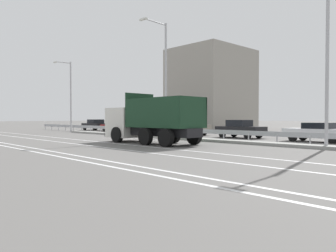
{
  "coord_description": "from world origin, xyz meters",
  "views": [
    {
      "loc": [
        19.71,
        -15.4,
        1.64
      ],
      "look_at": [
        2.94,
        0.45,
        1.08
      ],
      "focal_mm": 35.0,
      "sensor_mm": 36.0,
      "label": 1
    }
  ],
  "objects_px": {
    "street_lamp_2": "(326,52)",
    "parked_car_2": "(148,127)",
    "median_road_sign": "(155,122)",
    "parked_car_0": "(95,125)",
    "parked_car_1": "(117,126)",
    "parked_car_3": "(187,127)",
    "dump_truck": "(143,124)",
    "parked_car_4": "(240,129)",
    "parked_car_5": "(317,132)",
    "street_lamp_1": "(164,74)",
    "street_lamp_0": "(69,93)"
  },
  "relations": [
    {
      "from": "dump_truck",
      "to": "street_lamp_2",
      "type": "xyz_separation_m",
      "value": [
        10.15,
        4.11,
        3.91
      ]
    },
    {
      "from": "street_lamp_1",
      "to": "street_lamp_2",
      "type": "xyz_separation_m",
      "value": [
        12.49,
        0.06,
        -0.04
      ]
    },
    {
      "from": "parked_car_2",
      "to": "street_lamp_1",
      "type": "bearing_deg",
      "value": -126.93
    },
    {
      "from": "dump_truck",
      "to": "street_lamp_2",
      "type": "bearing_deg",
      "value": -68.57
    },
    {
      "from": "dump_truck",
      "to": "parked_car_2",
      "type": "bearing_deg",
      "value": 48.27
    },
    {
      "from": "median_road_sign",
      "to": "parked_car_0",
      "type": "height_order",
      "value": "median_road_sign"
    },
    {
      "from": "street_lamp_2",
      "to": "parked_car_4",
      "type": "distance_m",
      "value": 10.89
    },
    {
      "from": "median_road_sign",
      "to": "parked_car_2",
      "type": "relative_size",
      "value": 0.52
    },
    {
      "from": "dump_truck",
      "to": "parked_car_5",
      "type": "bearing_deg",
      "value": -41.24
    },
    {
      "from": "street_lamp_2",
      "to": "parked_car_3",
      "type": "distance_m",
      "value": 16.2
    },
    {
      "from": "parked_car_2",
      "to": "dump_truck",
      "type": "bearing_deg",
      "value": -135.48
    },
    {
      "from": "dump_truck",
      "to": "parked_car_4",
      "type": "distance_m",
      "value": 9.19
    },
    {
      "from": "street_lamp_1",
      "to": "parked_car_2",
      "type": "xyz_separation_m",
      "value": [
        -8.53,
        5.45,
        -4.49
      ]
    },
    {
      "from": "median_road_sign",
      "to": "parked_car_4",
      "type": "distance_m",
      "value": 7.03
    },
    {
      "from": "street_lamp_1",
      "to": "parked_car_5",
      "type": "height_order",
      "value": "street_lamp_1"
    },
    {
      "from": "median_road_sign",
      "to": "parked_car_0",
      "type": "xyz_separation_m",
      "value": [
        -18.42,
        5.31,
        -0.56
      ]
    },
    {
      "from": "median_road_sign",
      "to": "parked_car_3",
      "type": "distance_m",
      "value": 5.16
    },
    {
      "from": "street_lamp_0",
      "to": "parked_car_5",
      "type": "relative_size",
      "value": 1.88
    },
    {
      "from": "parked_car_0",
      "to": "parked_car_3",
      "type": "height_order",
      "value": "parked_car_3"
    },
    {
      "from": "parked_car_1",
      "to": "parked_car_3",
      "type": "height_order",
      "value": "parked_car_3"
    },
    {
      "from": "median_road_sign",
      "to": "parked_car_4",
      "type": "height_order",
      "value": "median_road_sign"
    },
    {
      "from": "street_lamp_2",
      "to": "parked_car_5",
      "type": "distance_m",
      "value": 7.05
    },
    {
      "from": "street_lamp_0",
      "to": "parked_car_1",
      "type": "bearing_deg",
      "value": 71.14
    },
    {
      "from": "parked_car_1",
      "to": "dump_truck",
      "type": "bearing_deg",
      "value": 59.13
    },
    {
      "from": "street_lamp_2",
      "to": "parked_car_4",
      "type": "height_order",
      "value": "street_lamp_2"
    },
    {
      "from": "street_lamp_0",
      "to": "parked_car_0",
      "type": "distance_m",
      "value": 7.8
    },
    {
      "from": "parked_car_1",
      "to": "street_lamp_1",
      "type": "bearing_deg",
      "value": 68.4
    },
    {
      "from": "parked_car_0",
      "to": "parked_car_4",
      "type": "xyz_separation_m",
      "value": [
        23.42,
        -0.4,
        0.01
      ]
    },
    {
      "from": "parked_car_1",
      "to": "parked_car_3",
      "type": "relative_size",
      "value": 1.0
    },
    {
      "from": "street_lamp_2",
      "to": "parked_car_2",
      "type": "xyz_separation_m",
      "value": [
        -21.02,
        5.38,
        -4.45
      ]
    },
    {
      "from": "parked_car_1",
      "to": "parked_car_2",
      "type": "bearing_deg",
      "value": 92.52
    },
    {
      "from": "dump_truck",
      "to": "street_lamp_1",
      "type": "xyz_separation_m",
      "value": [
        -2.35,
        4.05,
        3.95
      ]
    },
    {
      "from": "parked_car_5",
      "to": "street_lamp_2",
      "type": "bearing_deg",
      "value": -153.5
    },
    {
      "from": "dump_truck",
      "to": "median_road_sign",
      "type": "height_order",
      "value": "dump_truck"
    },
    {
      "from": "dump_truck",
      "to": "parked_car_2",
      "type": "relative_size",
      "value": 1.55
    },
    {
      "from": "street_lamp_1",
      "to": "parked_car_3",
      "type": "relative_size",
      "value": 1.97
    },
    {
      "from": "parked_car_3",
      "to": "parked_car_4",
      "type": "xyz_separation_m",
      "value": [
        6.11,
        -0.1,
        -0.04
      ]
    },
    {
      "from": "median_road_sign",
      "to": "street_lamp_2",
      "type": "xyz_separation_m",
      "value": [
        13.66,
        -0.03,
        3.84
      ]
    },
    {
      "from": "street_lamp_1",
      "to": "parked_car_0",
      "type": "distance_m",
      "value": 20.79
    },
    {
      "from": "parked_car_2",
      "to": "street_lamp_0",
      "type": "bearing_deg",
      "value": 123.96
    },
    {
      "from": "street_lamp_0",
      "to": "parked_car_1",
      "type": "height_order",
      "value": "street_lamp_0"
    },
    {
      "from": "parked_car_1",
      "to": "parked_car_4",
      "type": "distance_m",
      "value": 17.75
    },
    {
      "from": "dump_truck",
      "to": "parked_car_4",
      "type": "relative_size",
      "value": 1.85
    },
    {
      "from": "parked_car_0",
      "to": "street_lamp_0",
      "type": "bearing_deg",
      "value": -147.9
    },
    {
      "from": "parked_car_2",
      "to": "parked_car_3",
      "type": "xyz_separation_m",
      "value": [
        6.26,
        -0.34,
        0.11
      ]
    },
    {
      "from": "parked_car_2",
      "to": "parked_car_5",
      "type": "distance_m",
      "value": 18.62
    },
    {
      "from": "dump_truck",
      "to": "street_lamp_0",
      "type": "xyz_separation_m",
      "value": [
        -18.07,
        3.81,
        3.27
      ]
    },
    {
      "from": "dump_truck",
      "to": "parked_car_3",
      "type": "relative_size",
      "value": 1.58
    },
    {
      "from": "dump_truck",
      "to": "street_lamp_1",
      "type": "relative_size",
      "value": 0.8
    },
    {
      "from": "parked_car_2",
      "to": "parked_car_5",
      "type": "relative_size",
      "value": 1.12
    }
  ]
}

